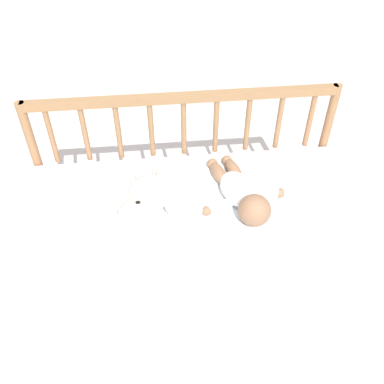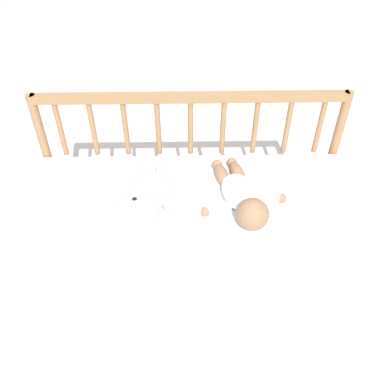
% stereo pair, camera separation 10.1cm
% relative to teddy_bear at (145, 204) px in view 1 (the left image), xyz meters
% --- Properties ---
extents(ground_plane, '(12.00, 12.00, 0.00)m').
position_rel_teddy_bear_xyz_m(ground_plane, '(0.17, 0.04, -0.52)').
color(ground_plane, silver).
extents(crib_mattress, '(1.26, 0.60, 0.45)m').
position_rel_teddy_bear_xyz_m(crib_mattress, '(0.17, 0.04, -0.29)').
color(crib_mattress, '#EDB7C6').
rests_on(crib_mattress, ground_plane).
extents(crib_rail, '(1.26, 0.04, 0.74)m').
position_rel_teddy_bear_xyz_m(crib_rail, '(0.17, 0.36, 0.02)').
color(crib_rail, '#997047').
rests_on(crib_rail, ground_plane).
extents(blanket, '(0.86, 0.52, 0.01)m').
position_rel_teddy_bear_xyz_m(blanket, '(0.18, 0.06, -0.06)').
color(blanket, white).
rests_on(blanket, crib_mattress).
extents(teddy_bear, '(0.31, 0.42, 0.16)m').
position_rel_teddy_bear_xyz_m(teddy_bear, '(0.00, 0.00, 0.00)').
color(teddy_bear, silver).
rests_on(teddy_bear, crib_mattress).
extents(baby, '(0.35, 0.41, 0.12)m').
position_rel_teddy_bear_xyz_m(baby, '(0.35, 0.04, -0.02)').
color(baby, white).
rests_on(baby, crib_mattress).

